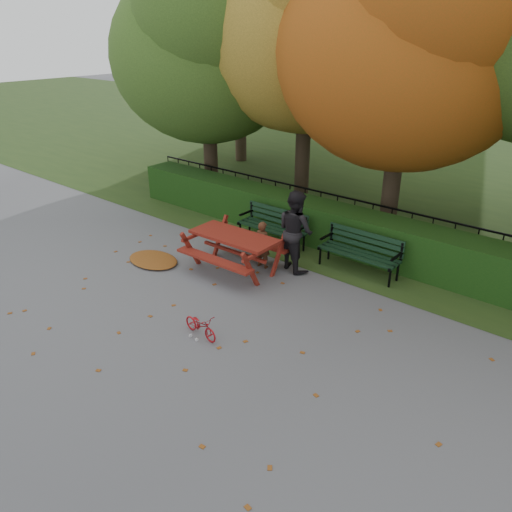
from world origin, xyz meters
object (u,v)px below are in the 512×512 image
Objects in this scene: bench_left at (274,224)px; adult at (295,231)px; tree_f at (242,1)px; bench_right at (361,249)px; child at (263,244)px; tree_b at (314,5)px; bicycle at (201,325)px; tree_a at (208,41)px; picnic_table at (234,243)px; tree_c at (420,31)px.

bench_left is 1.00× the size of adult.
tree_f reaches higher than bench_right.
bench_right is at bearing -149.01° from child.
tree_b is 10.93× the size of bicycle.
child is at bearing 23.76° from bicycle.
bench_left is at bearing -65.62° from child.
tree_a is 3.75× the size of picnic_table.
picnic_table is 0.65m from child.
picnic_table is at bearing -50.04° from tree_f.
child is at bearing -113.56° from tree_c.
bicycle is (0.92, -2.82, -0.33)m from child.
tree_a is at bearing -176.35° from tree_c.
tree_f is 5.10× the size of bench_left.
tree_b is 4.40× the size of picnic_table.
adult is at bearing -58.48° from tree_b.
tree_b is at bearing 110.58° from bench_left.
child is (1.77, -4.25, -4.86)m from tree_b.
bench_left is 2.24× the size of bicycle.
tree_a is at bearing 154.24° from bench_left.
tree_b is 6.76m from bench_right.
tree_a is at bearing -62.02° from tree_f.
tree_f is 4.60× the size of picnic_table.
bench_right is 2.24× the size of bicycle.
bench_left is 1.74m from picnic_table.
tree_f is (-7.97, 3.28, 0.87)m from tree_c.
tree_c is 9.95× the size of bicycle.
bicycle is (2.69, -7.07, -5.19)m from tree_b.
tree_a is 7.69m from bench_right.
tree_a is at bearing 163.39° from bench_right.
picnic_table is 2.68m from bicycle.
bench_left is at bearing 96.39° from picnic_table.
adult is at bearing -33.39° from bench_left.
tree_a is 6.76m from child.
bench_left is 2.40m from bench_right.
tree_b is 4.88× the size of bench_left.
tree_c is 4.87m from bench_right.
tree_b is (2.74, 1.17, 0.88)m from tree_a.
tree_f reaches higher than tree_b.
tree_a is 3.11m from tree_b.
tree_a is 6.81m from adult.
tree_f is 11.42× the size of bicycle.
bench_right is (8.23, -5.54, -5.17)m from tree_f.
bench_right is (6.29, -1.88, -4.00)m from tree_a.
child is (6.46, -6.74, -5.15)m from tree_f.
tree_f is (-4.69, 2.49, 0.29)m from tree_b.
tree_a is 6.71m from picnic_table.
tree_c is at bearing 3.65° from tree_a.
child is at bearing 53.70° from adult.
tree_b is at bearing 104.44° from picnic_table.
bicycle is (-0.59, -6.28, -4.61)m from tree_c.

